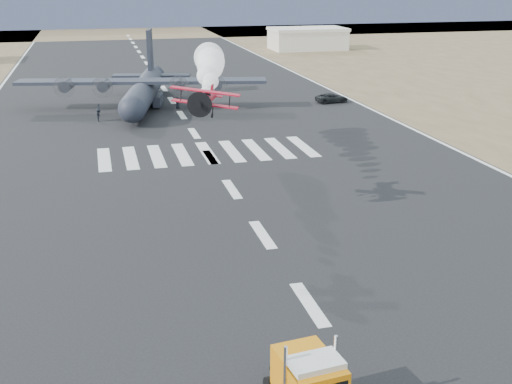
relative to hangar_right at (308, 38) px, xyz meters
name	(u,v)px	position (x,y,z in m)	size (l,w,h in m)	color
scrub_far	(124,29)	(-46.00, 80.00, -3.01)	(500.00, 80.00, 0.00)	brown
runway_markings	(194,133)	(-46.00, -90.00, -3.00)	(60.00, 260.00, 0.01)	silver
ridge_seg_d	(119,7)	(-46.00, 110.00, 3.49)	(150.00, 50.00, 13.00)	#8491A8
ridge_seg_e	(269,3)	(19.00, 110.00, 4.49)	(150.00, 50.00, 15.00)	#8491A8
hangar_right	(308,38)	(0.00, 0.00, 0.00)	(20.50, 12.50, 5.90)	beige
aerobatic_biplane	(206,99)	(-49.47, -120.60, 7.34)	(5.85, 5.35, 2.47)	red
smoke_trail	(210,64)	(-45.53, -100.52, 7.50)	(6.47, 24.19, 3.65)	white
transport_aircraft	(144,89)	(-50.79, -70.05, -0.13)	(38.53, 31.55, 11.16)	#1D212C
support_vehicle	(332,98)	(-20.59, -74.24, -2.26)	(2.49, 5.41, 1.50)	black
crew_a	(99,109)	(-58.09, -74.62, -2.23)	(0.57, 0.47, 1.56)	black
crew_b	(123,109)	(-54.52, -75.20, -2.17)	(0.81, 0.50, 1.67)	black
crew_c	(98,115)	(-58.19, -79.40, -2.10)	(1.18, 0.55, 1.83)	black
crew_d	(133,107)	(-52.86, -74.13, -2.16)	(0.99, 0.51, 1.69)	black
crew_e	(177,103)	(-45.94, -72.95, -2.12)	(0.87, 0.53, 1.77)	black
crew_f	(197,108)	(-43.60, -77.46, -2.10)	(1.69, 0.55, 1.82)	black
crew_g	(201,105)	(-42.67, -75.52, -2.09)	(0.67, 0.55, 1.83)	black
crew_h	(200,104)	(-42.58, -74.26, -2.20)	(0.79, 0.49, 1.63)	black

